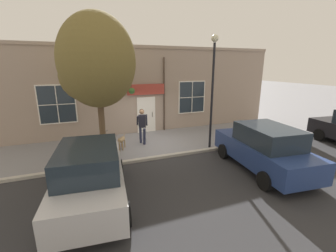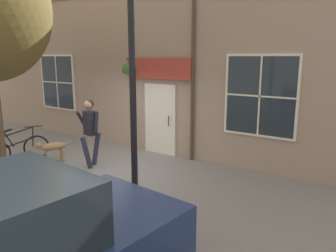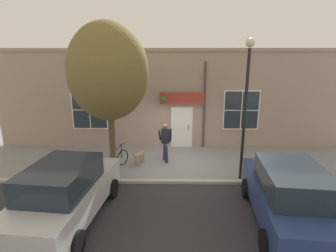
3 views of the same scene
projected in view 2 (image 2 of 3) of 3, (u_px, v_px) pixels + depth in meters
name	position (u px, v px, depth m)	size (l,w,h in m)	color
ground_plane	(98.00, 170.00, 8.51)	(90.00, 90.00, 0.00)	gray
storefront_facade	(151.00, 70.00, 9.89)	(0.95, 18.00, 4.98)	gray
pedestrian_walking	(90.00, 126.00, 8.57)	(0.75, 0.60, 1.81)	#282D47
dog_on_leash	(52.00, 147.00, 9.00)	(1.02, 0.52, 0.68)	#997A51
leaning_bicycle	(17.00, 149.00, 9.10)	(1.62, 0.71, 1.01)	black
street_lamp	(131.00, 27.00, 5.13)	(0.32, 0.32, 5.18)	black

